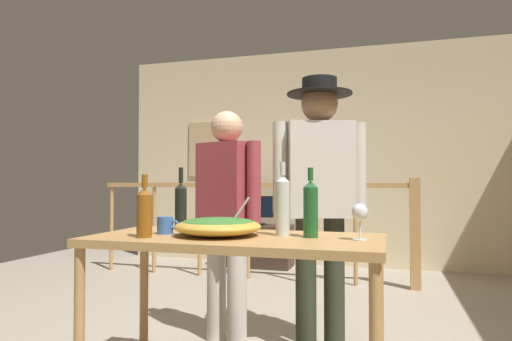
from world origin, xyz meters
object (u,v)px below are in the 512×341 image
Objects in this scene: framed_picture at (212,149)px; flat_screen_tv at (256,208)px; tv_console at (256,246)px; serving_table at (235,254)px; wine_glass at (360,214)px; mug_blue at (166,225)px; stair_railing at (294,216)px; wine_bottle_amber at (144,211)px; salad_bowl at (218,226)px; wine_bottle_dark at (181,205)px; person_standing_right at (320,186)px; person_standing_left at (227,207)px; wine_bottle_green at (311,208)px; wine_bottle_clear at (283,204)px.

flat_screen_tv is (0.72, -0.32, -0.78)m from framed_picture.
flat_screen_tv is (0.00, -0.03, 0.48)m from tv_console.
serving_table is 8.46× the size of wine_glass.
wine_glass is at bearing -66.07° from tv_console.
stair_railing is at bearing 87.13° from mug_blue.
wine_glass is at bearing 10.55° from wine_bottle_amber.
tv_console is 2.09× the size of salad_bowl.
person_standing_right is (0.71, 0.52, 0.10)m from wine_bottle_dark.
wine_bottle_dark is 0.24m from mug_blue.
stair_railing is 2.07× the size of person_standing_right.
framed_picture is 0.21× the size of stair_railing.
person_standing_left is (0.06, 0.74, 0.05)m from mug_blue.
tv_console is 3.49m from serving_table.
mug_blue is at bearing -178.54° from wine_glass.
tv_console is 0.48m from flat_screen_tv.
wine_bottle_green reaches higher than mug_blue.
wine_bottle_clear is (1.82, -3.56, -0.56)m from framed_picture.
person_standing_right is (1.19, -2.59, 0.30)m from flat_screen_tv.
wine_bottle_dark is 0.20× the size of person_standing_right.
framed_picture is 3.24m from person_standing_left.
wine_bottle_dark is at bearing -93.66° from stair_railing.
wine_bottle_amber is at bearing -90.75° from wine_bottle_dark.
wine_bottle_green is at bearing 16.60° from wine_bottle_amber.
wine_glass is at bearing 91.63° from person_standing_right.
wine_glass reaches higher than serving_table.
salad_bowl is at bearing 27.46° from wine_bottle_amber.
wine_bottle_green is at bearing 155.78° from person_standing_left.
person_standing_left is at bearing -92.07° from stair_railing.
flat_screen_tv is 2.87m from person_standing_right.
wine_bottle_clear is 0.68m from wine_bottle_amber.
wine_glass reaches higher than mug_blue.
wine_bottle_clear reaches higher than wine_bottle_amber.
wine_bottle_amber is (-0.01, -0.38, -0.01)m from wine_bottle_dark.
wine_glass is 0.48× the size of wine_bottle_dark.
salad_bowl is (0.16, -2.64, 0.15)m from stair_railing.
stair_railing reaches higher than salad_bowl.
salad_bowl is 0.47m from wine_bottle_green.
tv_console is at bearing 103.28° from salad_bowl.
tv_console is 2.96× the size of wine_bottle_amber.
person_standing_right is at bearing -56.69° from framed_picture.
stair_railing is 8.29× the size of salad_bowl.
wine_bottle_dark reaches higher than wine_bottle_amber.
wine_bottle_green is 0.96× the size of wine_bottle_dark.
flat_screen_tv is 3.15m from wine_bottle_dark.
framed_picture is 1.63× the size of flat_screen_tv.
stair_railing is 10.60× the size of wine_bottle_green.
mug_blue reaches higher than serving_table.
stair_railing is 9.73× the size of wine_bottle_clear.
framed_picture is 2.04× the size of wine_bottle_clear.
flat_screen_tv is 3.88× the size of mug_blue.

